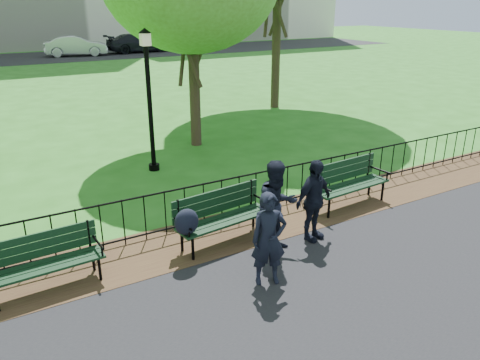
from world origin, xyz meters
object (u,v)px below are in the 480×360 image
person_left (269,239)px  person_right (314,200)px  park_bench_left_a (44,256)px  sedan_silver (76,46)px  park_bench_main (207,216)px  park_bench_right_a (348,178)px  lamppost (149,96)px  sedan_dark (137,43)px  person_mid (277,207)px

person_left → person_right: 1.70m
park_bench_left_a → sedan_silver: size_ratio=0.36×
park_bench_main → park_bench_right_a: 3.49m
park_bench_right_a → lamppost: size_ratio=0.54×
park_bench_main → park_bench_right_a: size_ratio=1.05×
person_right → sedan_silver: size_ratio=0.32×
park_bench_main → park_bench_right_a: (3.48, 0.22, -0.04)m
sedan_silver → sedan_dark: size_ratio=0.90×
person_right → sedan_dark: same height
person_left → person_right: size_ratio=0.98×
person_left → sedan_silver: (4.60, 34.81, 0.04)m
person_right → sedan_dark: bearing=63.7°
person_mid → sedan_dark: 35.54m
park_bench_right_a → person_right: (-1.64, -0.87, 0.17)m
sedan_dark → person_mid: bearing=161.7°
park_bench_left_a → lamppost: (3.35, 4.32, 1.40)m
park_bench_right_a → sedan_silver: size_ratio=0.40×
person_mid → sedan_silver: (3.91, 34.02, -0.04)m
park_bench_left_a → person_right: bearing=-13.0°
park_bench_main → person_left: bearing=-83.5°
person_right → sedan_silver: (3.09, 34.01, 0.02)m
park_bench_main → person_mid: (1.03, -0.66, 0.19)m
lamppost → sedan_dark: size_ratio=0.67×
park_bench_main → park_bench_left_a: (-2.69, 0.16, -0.10)m
park_bench_left_a → person_left: 3.44m
park_bench_left_a → sedan_dark: size_ratio=0.32×
person_left → person_mid: person_mid is taller
park_bench_main → person_left: person_left is taller
park_bench_right_a → person_right: person_right is taller
park_bench_right_a → sedan_dark: size_ratio=0.36×
sedan_silver → person_right: bearing=-172.7°
park_bench_main → person_mid: bearing=-39.4°
lamppost → person_mid: bearing=-85.9°
park_bench_main → sedan_silver: 33.72m
lamppost → sedan_silver: 29.22m
person_left → sedan_dark: size_ratio=0.28×
park_bench_main → park_bench_right_a: bearing=-3.0°
lamppost → park_bench_left_a: bearing=-127.8°
park_bench_left_a → lamppost: size_ratio=0.48×
park_bench_main → sedan_dark: size_ratio=0.38×
person_left → person_mid: size_ratio=0.91×
person_right → park_bench_right_a: bearing=15.3°
lamppost → sedan_dark: lamppost is taller
park_bench_left_a → person_mid: bearing=-15.3°
person_mid → sedan_silver: size_ratio=0.35×
sedan_dark → person_left: bearing=161.0°
sedan_silver → park_bench_right_a: bearing=-170.0°
park_bench_right_a → lamppost: bearing=119.6°
park_bench_main → person_left: 1.49m
lamppost → sedan_dark: (9.47, 29.22, -1.17)m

